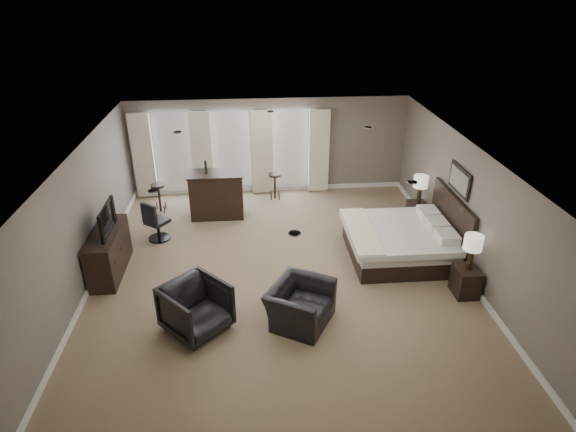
{
  "coord_description": "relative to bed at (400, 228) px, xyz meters",
  "views": [
    {
      "loc": [
        -0.53,
        -8.28,
        5.52
      ],
      "look_at": [
        0.2,
        0.4,
        1.1
      ],
      "focal_mm": 30.0,
      "sensor_mm": 36.0,
      "label": 1
    }
  ],
  "objects": [
    {
      "name": "bar_counter",
      "position": [
        -3.97,
        2.3,
        -0.11
      ],
      "size": [
        1.35,
        0.7,
        1.17
      ],
      "primitive_type": "cube",
      "color": "black",
      "rests_on": "ground"
    },
    {
      "name": "armchair_far",
      "position": [
        -4.11,
        -2.07,
        -0.2
      ],
      "size": [
        1.31,
        1.31,
        0.99
      ],
      "primitive_type": "imported",
      "rotation": [
        0.0,
        0.0,
        0.76
      ],
      "color": "black",
      "rests_on": "ground"
    },
    {
      "name": "lamp_far",
      "position": [
        0.89,
        1.45,
        0.21
      ],
      "size": [
        0.34,
        0.34,
        0.71
      ],
      "primitive_type": "cube",
      "color": "beige",
      "rests_on": "nightstand_far"
    },
    {
      "name": "bar_stool_right",
      "position": [
        -2.46,
        3.23,
        -0.34
      ],
      "size": [
        0.34,
        0.34,
        0.72
      ],
      "primitive_type": "cube",
      "rotation": [
        0.0,
        0.0,
        0.0
      ],
      "color": "black",
      "rests_on": "ground"
    },
    {
      "name": "desk_chair",
      "position": [
        -5.27,
        1.2,
        -0.21
      ],
      "size": [
        0.69,
        0.69,
        0.97
      ],
      "primitive_type": "cube",
      "rotation": [
        0.0,
        0.0,
        2.51
      ],
      "color": "black",
      "rests_on": "ground"
    },
    {
      "name": "bar_stool_left",
      "position": [
        -5.46,
        2.69,
        -0.32
      ],
      "size": [
        0.42,
        0.42,
        0.75
      ],
      "primitive_type": "cube",
      "rotation": [
        0.0,
        0.0,
        0.23
      ],
      "color": "black",
      "rests_on": "ground"
    },
    {
      "name": "nightstand_near",
      "position": [
        0.89,
        -1.45,
        -0.41
      ],
      "size": [
        0.42,
        0.52,
        0.56
      ],
      "primitive_type": "cube",
      "color": "black",
      "rests_on": "ground"
    },
    {
      "name": "bed",
      "position": [
        0.0,
        0.0,
        0.0
      ],
      "size": [
        2.19,
        2.09,
        1.39
      ],
      "primitive_type": "cube",
      "color": "silver",
      "rests_on": "ground"
    },
    {
      "name": "wall_art",
      "position": [
        1.12,
        0.0,
        1.05
      ],
      "size": [
        0.04,
        0.96,
        0.56
      ],
      "primitive_type": "cube",
      "color": "slate",
      "rests_on": "room"
    },
    {
      "name": "nightstand_far",
      "position": [
        0.89,
        1.45,
        -0.42
      ],
      "size": [
        0.42,
        0.51,
        0.56
      ],
      "primitive_type": "cube",
      "color": "black",
      "rests_on": "ground"
    },
    {
      "name": "lamp_near",
      "position": [
        0.89,
        -1.45,
        0.22
      ],
      "size": [
        0.34,
        0.34,
        0.71
      ],
      "primitive_type": "cube",
      "color": "beige",
      "rests_on": "nightstand_near"
    },
    {
      "name": "dresser",
      "position": [
        -6.03,
        -0.12,
        -0.23
      ],
      "size": [
        0.52,
        1.61,
        0.94
      ],
      "primitive_type": "cube",
      "color": "black",
      "rests_on": "ground"
    },
    {
      "name": "tv",
      "position": [
        -6.03,
        -0.12,
        0.31
      ],
      "size": [
        0.58,
        1.01,
        0.13
      ],
      "primitive_type": "imported",
      "rotation": [
        0.0,
        0.0,
        1.57
      ],
      "color": "black",
      "rests_on": "dresser"
    },
    {
      "name": "room",
      "position": [
        -2.58,
        -0.44,
        0.6
      ],
      "size": [
        7.6,
        8.6,
        2.64
      ],
      "color": "#7E6950",
      "rests_on": "ground"
    },
    {
      "name": "armchair_near",
      "position": [
        -2.33,
        -1.99,
        -0.21
      ],
      "size": [
        1.17,
        1.32,
        0.97
      ],
      "primitive_type": "imported",
      "rotation": [
        0.0,
        0.0,
        1.05
      ],
      "color": "black",
      "rests_on": "ground"
    },
    {
      "name": "window_bay",
      "position": [
        -3.58,
        3.67,
        0.51
      ],
      "size": [
        5.25,
        0.2,
        2.3
      ],
      "color": "silver",
      "rests_on": "room"
    }
  ]
}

